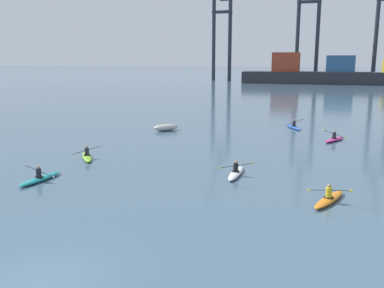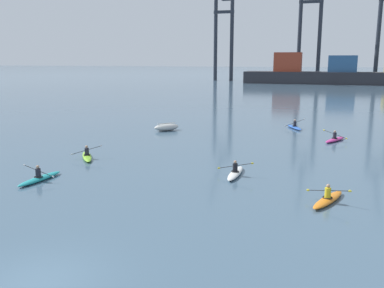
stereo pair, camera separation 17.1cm
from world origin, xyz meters
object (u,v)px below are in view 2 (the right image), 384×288
Objects in this scene: kayak_lime at (87,156)px; kayak_white at (235,173)px; kayak_orange at (328,199)px; gantry_crane_west at (223,25)px; gantry_crane_west_mid at (310,18)px; kayak_teal at (40,178)px; container_barge at (339,74)px; kayak_magenta at (335,139)px; kayak_blue at (294,127)px; capsized_dinghy at (167,127)px.

kayak_lime is 11.07m from kayak_white.
kayak_white is 1.00× the size of kayak_orange.
gantry_crane_west is 0.98× the size of gantry_crane_west_mid.
gantry_crane_west_mid is at bearing 85.29° from kayak_lime.
gantry_crane_west is 11.03× the size of kayak_teal.
gantry_crane_west_mid reaches higher than gantry_crane_west.
gantry_crane_west is at bearing 165.64° from container_barge.
gantry_crane_west_mid is at bearing 94.12° from kayak_magenta.
kayak_blue is (30.52, -93.68, -17.81)m from gantry_crane_west.
kayak_white is at bearing 23.77° from kayak_teal.
kayak_magenta is 0.98× the size of kayak_white.
gantry_crane_west_mid is 116.94m from kayak_lime.
capsized_dinghy is at bearing 85.08° from kayak_lime.
container_barge reaches higher than kayak_magenta.
kayak_lime is at bearing -94.71° from gantry_crane_west_mid.
gantry_crane_west reaches higher than kayak_orange.
gantry_crane_west_mid is 12.39× the size of kayak_lime.
kayak_lime is 0.94× the size of kayak_blue.
capsized_dinghy is at bearing -156.37° from kayak_blue.
container_barge reaches higher than kayak_lime.
gantry_crane_west_mid is at bearing 85.73° from kayak_teal.
gantry_crane_west is 102.16m from capsized_dinghy.
container_barge is at bearing 78.81° from capsized_dinghy.
kayak_teal is at bearing -85.52° from kayak_lime.
kayak_teal is 1.01× the size of kayak_orange.
container_barge is at bearing -53.37° from gantry_crane_west_mid.
gantry_crane_west is 11.38× the size of kayak_magenta.
capsized_dinghy is 0.86× the size of kayak_lime.
capsized_dinghy is (18.61, -98.90, -17.63)m from gantry_crane_west.
gantry_crane_west_mid is 104.86m from kayak_magenta.
kayak_orange is at bearing -15.62° from kayak_lime.
container_barge is 91.36m from capsized_dinghy.
kayak_teal is (17.96, -117.48, -17.81)m from gantry_crane_west.
capsized_dinghy is at bearing 88.01° from kayak_teal.
kayak_orange is at bearing -32.42° from kayak_white.
kayak_orange is (6.91, -119.54, -19.25)m from gantry_crane_west_mid.
gantry_crane_west reaches higher than capsized_dinghy.
kayak_orange is at bearing 4.41° from kayak_teal.
gantry_crane_west_mid is 117.72m from kayak_white.
kayak_teal is at bearing -175.59° from kayak_orange.
container_barge is 109.76m from kayak_teal.
kayak_blue reaches higher than kayak_teal.
gantry_crane_west is 122.40m from kayak_orange.
gantry_crane_west_mid is 122.62m from kayak_teal.
capsized_dinghy is 23.13m from kayak_orange.
kayak_lime is (17.51, -111.67, -17.81)m from gantry_crane_west.
gantry_crane_west_mid is 121.28m from kayak_orange.
kayak_blue reaches higher than capsized_dinghy.
kayak_lime is at bearing 173.96° from kayak_white.
kayak_white is at bearing -6.04° from kayak_lime.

